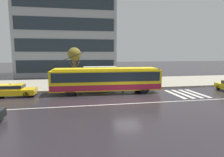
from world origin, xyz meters
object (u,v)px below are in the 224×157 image
at_px(bus_shelter, 100,72).
at_px(pedestrian_at_shelter, 123,75).
at_px(pedestrian_walking_past, 72,76).
at_px(taxi_queued_behind_bus, 12,90).
at_px(pedestrian_approaching_curb, 81,74).
at_px(trolleybus, 106,79).
at_px(street_tree_bare, 74,55).
at_px(pedestrian_waiting_by_pole, 98,74).

bearing_deg(bus_shelter, pedestrian_at_shelter, -36.45).
bearing_deg(pedestrian_walking_past, bus_shelter, 28.44).
height_order(taxi_queued_behind_bus, pedestrian_approaching_curb, pedestrian_approaching_curb).
height_order(trolleybus, street_tree_bare, street_tree_bare).
bearing_deg(pedestrian_waiting_by_pole, taxi_queued_behind_bus, -159.32).
bearing_deg(bus_shelter, trolleybus, -86.21).
bearing_deg(pedestrian_walking_past, pedestrian_approaching_curb, 64.87).
relative_size(bus_shelter, pedestrian_walking_past, 2.11).
bearing_deg(pedestrian_approaching_curb, pedestrian_waiting_by_pole, -22.79).
relative_size(taxi_queued_behind_bus, pedestrian_walking_past, 2.26).
relative_size(taxi_queued_behind_bus, pedestrian_at_shelter, 2.33).
bearing_deg(pedestrian_at_shelter, trolleybus, -139.15).
height_order(bus_shelter, pedestrian_approaching_curb, bus_shelter).
bearing_deg(pedestrian_waiting_by_pole, bus_shelter, 65.11).
bearing_deg(taxi_queued_behind_bus, pedestrian_at_shelter, 9.82).
bearing_deg(trolleybus, pedestrian_waiting_by_pole, 98.44).
bearing_deg(pedestrian_waiting_by_pole, pedestrian_walking_past, -157.12).
xyz_separation_m(taxi_queued_behind_bus, pedestrian_walking_past, (5.92, 2.09, 1.07)).
xyz_separation_m(taxi_queued_behind_bus, pedestrian_approaching_curb, (7.01, 4.41, 1.06)).
relative_size(pedestrian_waiting_by_pole, street_tree_bare, 0.39).
bearing_deg(bus_shelter, pedestrian_approaching_curb, 170.71).
distance_m(taxi_queued_behind_bus, pedestrian_at_shelter, 12.29).
distance_m(trolleybus, pedestrian_waiting_by_pole, 3.46).
xyz_separation_m(pedestrian_at_shelter, street_tree_bare, (-5.81, 2.26, 2.42)).
height_order(pedestrian_walking_past, street_tree_bare, street_tree_bare).
distance_m(bus_shelter, pedestrian_approaching_curb, 2.51).
xyz_separation_m(bus_shelter, pedestrian_approaching_curb, (-2.46, 0.40, -0.25)).
relative_size(bus_shelter, pedestrian_approaching_curb, 2.10).
distance_m(pedestrian_at_shelter, pedestrian_approaching_curb, 5.57).
distance_m(pedestrian_at_shelter, street_tree_bare, 6.69).
bearing_deg(pedestrian_waiting_by_pole, street_tree_bare, 163.75).
distance_m(bus_shelter, pedestrian_waiting_by_pole, 0.65).
xyz_separation_m(pedestrian_waiting_by_pole, street_tree_bare, (-2.96, 0.86, 2.38)).
bearing_deg(trolleybus, street_tree_bare, 129.05).
height_order(pedestrian_at_shelter, street_tree_bare, street_tree_bare).
height_order(trolleybus, bus_shelter, trolleybus).
distance_m(trolleybus, pedestrian_approaching_curb, 5.14).
bearing_deg(bus_shelter, taxi_queued_behind_bus, -157.05).
bearing_deg(pedestrian_walking_past, pedestrian_waiting_by_pole, 22.88).
xyz_separation_m(pedestrian_at_shelter, pedestrian_waiting_by_pole, (-2.85, 1.39, 0.04)).
bearing_deg(street_tree_bare, pedestrian_waiting_by_pole, -16.25).
relative_size(taxi_queued_behind_bus, street_tree_bare, 0.91).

